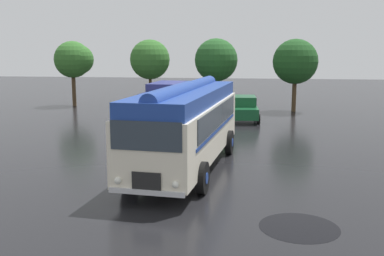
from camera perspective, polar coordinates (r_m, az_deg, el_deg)
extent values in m
plane|color=black|center=(17.47, -1.81, -5.88)|extent=(120.00, 120.00, 0.00)
cube|color=silver|center=(18.00, -0.66, -0.19)|extent=(3.40, 10.19, 2.10)
cube|color=#1E3D93|center=(17.81, -0.67, 4.03)|extent=(3.19, 9.97, 0.56)
cylinder|color=#1E3D93|center=(17.79, -0.67, 4.86)|extent=(1.47, 9.52, 0.60)
cube|color=#2D3842|center=(17.94, 3.49, 1.61)|extent=(0.77, 7.97, 0.84)
cube|color=#2D3842|center=(18.53, -4.24, 1.87)|extent=(0.77, 7.97, 0.84)
cube|color=#1E3D93|center=(17.93, 3.41, -0.14)|extent=(0.78, 8.17, 0.12)
cube|color=#1E3D93|center=(18.52, -4.31, 0.17)|extent=(0.78, 8.17, 0.12)
cube|color=#2D3842|center=(13.14, -5.91, -1.03)|extent=(2.19, 0.24, 0.88)
cube|color=black|center=(13.46, -5.82, -6.77)|extent=(0.90, 0.14, 0.56)
cube|color=silver|center=(13.54, -5.82, -8.13)|extent=(2.37, 0.32, 0.16)
sphere|color=white|center=(13.21, -2.10, -7.19)|extent=(0.22, 0.22, 0.22)
sphere|color=white|center=(13.77, -9.39, -6.60)|extent=(0.22, 0.22, 0.22)
cylinder|color=black|center=(15.01, 1.34, -6.36)|extent=(0.38, 1.12, 1.10)
cylinder|color=#1E3D93|center=(15.01, 1.34, -6.36)|extent=(0.35, 0.41, 0.39)
cylinder|color=black|center=(15.73, -8.01, -5.69)|extent=(0.38, 1.12, 1.10)
cylinder|color=#1E3D93|center=(15.73, -8.01, -5.69)|extent=(0.35, 0.41, 0.39)
cylinder|color=black|center=(20.75, 4.76, -1.82)|extent=(0.38, 1.12, 1.10)
cylinder|color=#1E3D93|center=(20.75, 4.76, -1.82)|extent=(0.35, 0.41, 0.39)
cylinder|color=black|center=(21.27, -2.19, -1.50)|extent=(0.38, 1.12, 1.10)
cylinder|color=#1E3D93|center=(21.27, -2.19, -1.50)|extent=(0.35, 0.41, 0.39)
cube|color=#144C28|center=(31.54, 1.59, 2.46)|extent=(1.72, 4.21, 0.70)
cube|color=#144C28|center=(31.61, 1.62, 3.70)|extent=(1.51, 2.19, 0.64)
cube|color=#2D3842|center=(31.54, 3.00, 3.67)|extent=(0.03, 1.93, 0.50)
cube|color=#2D3842|center=(31.70, 0.26, 3.72)|extent=(0.03, 1.93, 0.50)
cylinder|color=black|center=(30.23, 2.98, 1.45)|extent=(0.20, 0.64, 0.64)
cylinder|color=black|center=(30.42, -0.33, 1.52)|extent=(0.20, 0.64, 0.64)
cylinder|color=black|center=(32.80, 3.36, 2.11)|extent=(0.20, 0.64, 0.64)
cylinder|color=black|center=(32.97, 0.31, 2.17)|extent=(0.20, 0.64, 0.64)
cube|color=#144C28|center=(30.63, 6.63, 2.17)|extent=(1.98, 4.31, 0.70)
cube|color=#144C28|center=(30.70, 6.64, 3.45)|extent=(1.64, 2.28, 0.64)
cube|color=#2D3842|center=(30.74, 8.06, 3.43)|extent=(0.16, 1.93, 0.50)
cube|color=#2D3842|center=(30.67, 5.23, 3.47)|extent=(0.16, 1.93, 0.50)
cylinder|color=black|center=(29.45, 8.44, 1.13)|extent=(0.24, 0.65, 0.64)
cylinder|color=black|center=(29.36, 5.01, 1.18)|extent=(0.24, 0.65, 0.64)
cylinder|color=black|center=(32.02, 8.09, 1.84)|extent=(0.24, 0.65, 0.64)
cylinder|color=black|center=(31.94, 4.94, 1.88)|extent=(0.24, 0.65, 0.64)
cube|color=navy|center=(31.81, -3.12, 3.92)|extent=(2.26, 4.07, 2.10)
cube|color=navy|center=(29.07, -4.58, 2.85)|extent=(2.01, 1.86, 1.60)
cube|color=#2D3842|center=(28.20, -5.09, 3.20)|extent=(1.70, 0.14, 0.72)
cylinder|color=black|center=(28.96, -2.55, 1.24)|extent=(0.29, 0.81, 0.80)
cylinder|color=black|center=(29.54, -6.47, 1.36)|extent=(0.29, 0.81, 0.80)
cylinder|color=black|center=(32.39, -0.99, 2.17)|extent=(0.29, 0.81, 0.80)
cylinder|color=black|center=(32.91, -4.53, 2.27)|extent=(0.29, 0.81, 0.80)
cylinder|color=#4C3823|center=(39.94, -14.76, 4.75)|extent=(0.33, 0.33, 2.79)
sphere|color=#336B28|center=(39.81, -14.93, 8.41)|extent=(3.10, 3.10, 3.10)
sphere|color=#336B28|center=(39.63, -14.16, 8.44)|extent=(2.47, 2.47, 2.47)
cylinder|color=#4C3823|center=(38.39, -5.30, 4.77)|extent=(0.25, 0.25, 2.71)
sphere|color=#336B28|center=(38.25, -5.36, 8.66)|extent=(3.33, 3.33, 3.33)
sphere|color=#336B28|center=(38.28, -5.53, 9.17)|extent=(2.46, 2.46, 2.46)
cylinder|color=#4C3823|center=(37.55, 3.04, 4.61)|extent=(0.27, 0.27, 2.60)
sphere|color=#235623|center=(37.40, 3.07, 8.62)|extent=(3.54, 3.54, 3.54)
sphere|color=#235623|center=(37.31, 3.08, 9.17)|extent=(2.45, 2.45, 2.45)
cylinder|color=#4C3823|center=(35.90, 12.83, 4.11)|extent=(0.33, 0.33, 2.57)
sphere|color=#1E4C1E|center=(35.74, 12.99, 8.23)|extent=(3.46, 3.46, 3.46)
sphere|color=#1E4C1E|center=(35.80, 12.57, 7.95)|extent=(2.36, 2.36, 2.36)
cylinder|color=black|center=(12.79, 13.44, -12.16)|extent=(2.17, 2.17, 0.01)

